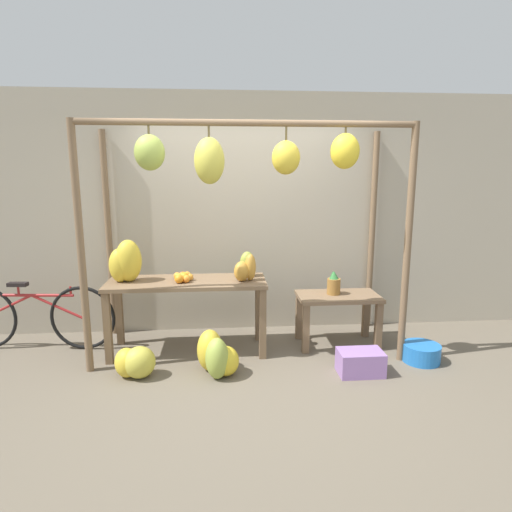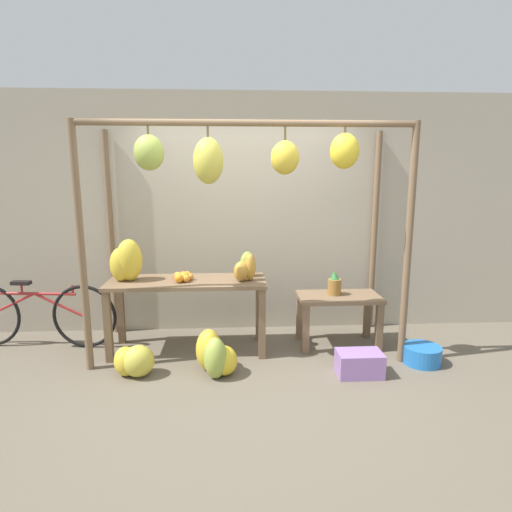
{
  "view_description": "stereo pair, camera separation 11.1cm",
  "coord_description": "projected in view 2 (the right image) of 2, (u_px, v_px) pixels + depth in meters",
  "views": [
    {
      "loc": [
        -0.26,
        -3.7,
        1.9
      ],
      "look_at": [
        0.1,
        0.69,
        1.03
      ],
      "focal_mm": 30.0,
      "sensor_mm": 36.0,
      "label": 1
    },
    {
      "loc": [
        -0.15,
        -3.71,
        1.9
      ],
      "look_at": [
        0.1,
        0.69,
        1.03
      ],
      "focal_mm": 30.0,
      "sensor_mm": 36.0,
      "label": 2
    }
  ],
  "objects": [
    {
      "name": "shop_wall_back",
      "position": [
        245.0,
        215.0,
        5.09
      ],
      "size": [
        8.0,
        0.08,
        2.8
      ],
      "color": "#B2A893",
      "rests_on": "ground_plane"
    },
    {
      "name": "fruit_crate_white",
      "position": [
        359.0,
        364.0,
        4.05
      ],
      "size": [
        0.42,
        0.27,
        0.23
      ],
      "color": "#9970B7",
      "rests_on": "ground_plane"
    },
    {
      "name": "display_table_side",
      "position": [
        339.0,
        306.0,
        4.7
      ],
      "size": [
        0.89,
        0.5,
        0.57
      ],
      "color": "brown",
      "rests_on": "ground_plane"
    },
    {
      "name": "stall_awning",
      "position": [
        245.0,
        183.0,
        4.09
      ],
      "size": [
        3.18,
        1.16,
        2.36
      ],
      "color": "brown",
      "rests_on": "ground_plane"
    },
    {
      "name": "banana_pile_ground_left",
      "position": [
        134.0,
        361.0,
        4.03
      ],
      "size": [
        0.46,
        0.35,
        0.3
      ],
      "color": "gold",
      "rests_on": "ground_plane"
    },
    {
      "name": "papaya_pile",
      "position": [
        246.0,
        267.0,
        4.52
      ],
      "size": [
        0.28,
        0.41,
        0.28
      ],
      "color": "#93A33D",
      "rests_on": "display_table_main"
    },
    {
      "name": "ground_plane",
      "position": [
        250.0,
        378.0,
        4.01
      ],
      "size": [
        20.0,
        20.0,
        0.0
      ],
      "primitive_type": "plane",
      "color": "#665B4C"
    },
    {
      "name": "parked_bicycle",
      "position": [
        36.0,
        314.0,
        4.66
      ],
      "size": [
        1.77,
        0.21,
        0.75
      ],
      "color": "black",
      "rests_on": "ground_plane"
    },
    {
      "name": "orange_pile",
      "position": [
        183.0,
        277.0,
        4.46
      ],
      "size": [
        0.21,
        0.27,
        0.09
      ],
      "color": "orange",
      "rests_on": "display_table_main"
    },
    {
      "name": "blue_bucket",
      "position": [
        422.0,
        355.0,
        4.3
      ],
      "size": [
        0.37,
        0.37,
        0.18
      ],
      "color": "blue",
      "rests_on": "ground_plane"
    },
    {
      "name": "banana_pile_ground_right",
      "position": [
        215.0,
        355.0,
        4.07
      ],
      "size": [
        0.43,
        0.45,
        0.41
      ],
      "color": "yellow",
      "rests_on": "ground_plane"
    },
    {
      "name": "display_table_main",
      "position": [
        187.0,
        291.0,
        4.52
      ],
      "size": [
        1.65,
        0.6,
        0.78
      ],
      "color": "brown",
      "rests_on": "ground_plane"
    },
    {
      "name": "banana_pile_on_table",
      "position": [
        126.0,
        262.0,
        4.43
      ],
      "size": [
        0.41,
        0.34,
        0.44
      ],
      "color": "gold",
      "rests_on": "display_table_main"
    },
    {
      "name": "pineapple_cluster",
      "position": [
        334.0,
        285.0,
        4.69
      ],
      "size": [
        0.15,
        0.15,
        0.26
      ],
      "color": "olive",
      "rests_on": "display_table_side"
    }
  ]
}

